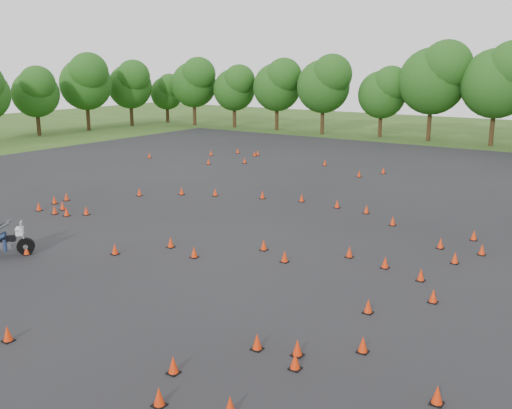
# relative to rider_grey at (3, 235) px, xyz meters

# --- Properties ---
(ground) EXTENTS (140.00, 140.00, 0.00)m
(ground) POSITION_rel_rider_grey_xyz_m (6.31, 5.12, -0.91)
(ground) COLOR #2D5119
(ground) RESTS_ON ground
(asphalt_pad) EXTENTS (62.00, 62.00, 0.00)m
(asphalt_pad) POSITION_rel_rider_grey_xyz_m (6.31, 11.12, -0.91)
(asphalt_pad) COLOR black
(asphalt_pad) RESTS_ON ground
(treeline) EXTENTS (86.67, 32.75, 10.94)m
(treeline) POSITION_rel_rider_grey_xyz_m (10.90, 40.15, 3.80)
(treeline) COLOR #204D16
(treeline) RESTS_ON ground
(traffic_cones) EXTENTS (36.50, 32.65, 0.45)m
(traffic_cones) POSITION_rel_rider_grey_xyz_m (6.18, 10.85, -0.68)
(traffic_cones) COLOR red
(traffic_cones) RESTS_ON asphalt_pad
(rider_grey) EXTENTS (2.11, 2.24, 1.82)m
(rider_grey) POSITION_rel_rider_grey_xyz_m (0.00, 0.00, 0.00)
(rider_grey) COLOR #383C3F
(rider_grey) RESTS_ON ground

